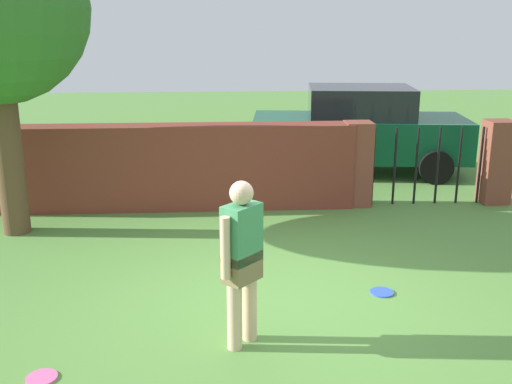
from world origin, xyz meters
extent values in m
plane|color=#568C3D|center=(0.00, 0.00, 0.00)|extent=(40.00, 40.00, 0.00)
cube|color=brown|center=(-1.50, 3.57, 0.69)|extent=(5.98, 0.50, 1.38)
cylinder|color=brown|center=(-3.65, 2.53, 1.22)|extent=(0.39, 0.39, 2.44)
cylinder|color=beige|center=(-0.41, -0.76, 0.42)|extent=(0.14, 0.14, 0.85)
cylinder|color=beige|center=(-0.55, -0.92, 0.42)|extent=(0.14, 0.14, 0.85)
cube|color=olive|center=(-0.48, -0.84, 0.80)|extent=(0.41, 0.41, 0.28)
cube|color=#3F8C59|center=(-0.48, -0.84, 1.12)|extent=(0.41, 0.41, 0.55)
sphere|color=beige|center=(-0.48, -0.84, 1.51)|extent=(0.22, 0.22, 0.22)
cylinder|color=beige|center=(-0.33, -0.68, 1.05)|extent=(0.09, 0.09, 0.58)
cylinder|color=beige|center=(-0.63, -1.01, 1.05)|extent=(0.09, 0.09, 0.58)
cube|color=brown|center=(1.59, 3.57, 0.70)|extent=(0.44, 0.44, 1.40)
cube|color=brown|center=(3.95, 3.57, 0.70)|extent=(0.44, 0.44, 1.40)
cylinder|color=black|center=(1.86, 3.57, 0.65)|extent=(0.04, 0.04, 1.30)
cylinder|color=black|center=(2.23, 3.57, 0.65)|extent=(0.04, 0.04, 1.30)
cylinder|color=black|center=(2.59, 3.57, 0.65)|extent=(0.04, 0.04, 1.30)
cylinder|color=black|center=(2.95, 3.57, 0.65)|extent=(0.04, 0.04, 1.30)
cylinder|color=black|center=(3.31, 3.57, 0.65)|extent=(0.04, 0.04, 1.30)
cylinder|color=black|center=(3.68, 3.57, 0.65)|extent=(0.04, 0.04, 1.30)
cube|color=#0C4C2D|center=(2.12, 5.81, 0.72)|extent=(4.36, 2.15, 0.80)
cube|color=#1E2328|center=(2.12, 5.81, 1.42)|extent=(2.15, 1.71, 0.60)
cylinder|color=black|center=(0.67, 5.11, 0.32)|extent=(0.66, 0.29, 0.64)
cylinder|color=black|center=(0.86, 6.80, 0.32)|extent=(0.66, 0.29, 0.64)
cylinder|color=black|center=(3.38, 4.81, 0.32)|extent=(0.66, 0.29, 0.64)
cylinder|color=black|center=(3.57, 6.50, 0.32)|extent=(0.66, 0.29, 0.64)
cylinder|color=pink|center=(-2.25, -1.33, 0.01)|extent=(0.27, 0.27, 0.02)
cylinder|color=blue|center=(1.15, 0.17, 0.01)|extent=(0.27, 0.27, 0.02)
camera|label=1|loc=(-0.67, -6.07, 3.02)|focal=42.68mm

